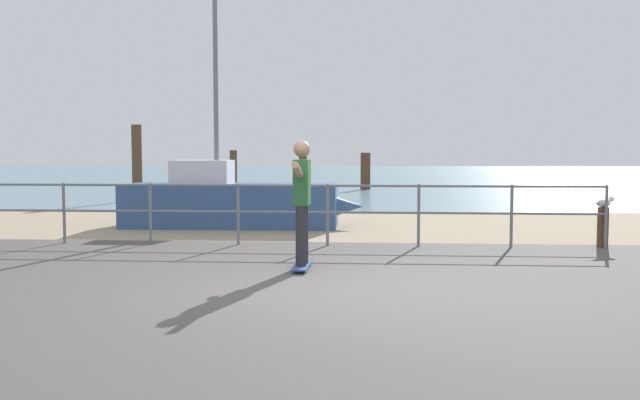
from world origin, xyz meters
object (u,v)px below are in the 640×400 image
skateboard (302,266)px  sailboat (239,203)px  seagull (604,203)px  skateboarder (302,195)px  bollard_short (603,228)px

skateboard → sailboat: bearing=109.8°
sailboat → skateboard: 5.34m
sailboat → seagull: bearing=-21.4°
seagull → skateboarder: bearing=-152.8°
skateboard → seagull: size_ratio=1.86×
sailboat → skateboarder: 5.34m
seagull → bollard_short: bearing=-146.6°
bollard_short → seagull: 0.41m
bollard_short → seagull: size_ratio=1.56×
skateboard → skateboarder: 0.95m
sailboat → seagull: sailboat is taller
skateboarder → seagull: skateboarder is taller
skateboard → bollard_short: bollard_short is taller
skateboard → seagull: (4.74, 2.43, 0.68)m
skateboard → bollard_short: bearing=27.2°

